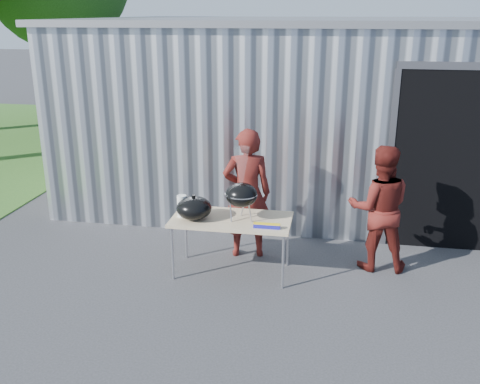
% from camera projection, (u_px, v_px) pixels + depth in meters
% --- Properties ---
extents(ground, '(80.00, 80.00, 0.00)m').
position_uv_depth(ground, '(220.00, 287.00, 6.57)').
color(ground, '#2F2F32').
extents(building, '(8.20, 6.20, 3.10)m').
position_uv_depth(building, '(316.00, 104.00, 10.21)').
color(building, silver).
rests_on(building, ground).
extents(folding_table, '(1.50, 0.75, 0.75)m').
position_uv_depth(folding_table, '(231.00, 221.00, 6.72)').
color(folding_table, tan).
rests_on(folding_table, ground).
extents(kettle_grill, '(0.40, 0.40, 0.93)m').
position_uv_depth(kettle_grill, '(241.00, 187.00, 6.52)').
color(kettle_grill, black).
rests_on(kettle_grill, folding_table).
extents(grill_lid, '(0.44, 0.44, 0.32)m').
position_uv_depth(grill_lid, '(194.00, 208.00, 6.64)').
color(grill_lid, black).
rests_on(grill_lid, folding_table).
extents(paper_towels, '(0.12, 0.12, 0.28)m').
position_uv_depth(paper_towels, '(182.00, 206.00, 6.72)').
color(paper_towels, white).
rests_on(paper_towels, folding_table).
extents(white_tub, '(0.20, 0.15, 0.10)m').
position_uv_depth(white_tub, '(193.00, 207.00, 6.95)').
color(white_tub, white).
rests_on(white_tub, folding_table).
extents(foil_box, '(0.32, 0.05, 0.06)m').
position_uv_depth(foil_box, '(267.00, 226.00, 6.38)').
color(foil_box, '#181796').
rests_on(foil_box, folding_table).
extents(person_cook, '(0.72, 0.55, 1.78)m').
position_uv_depth(person_cook, '(247.00, 194.00, 7.17)').
color(person_cook, '#571813').
rests_on(person_cook, ground).
extents(person_bystander, '(0.83, 0.67, 1.65)m').
position_uv_depth(person_bystander, '(379.00, 208.00, 6.83)').
color(person_bystander, '#571813').
rests_on(person_bystander, ground).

